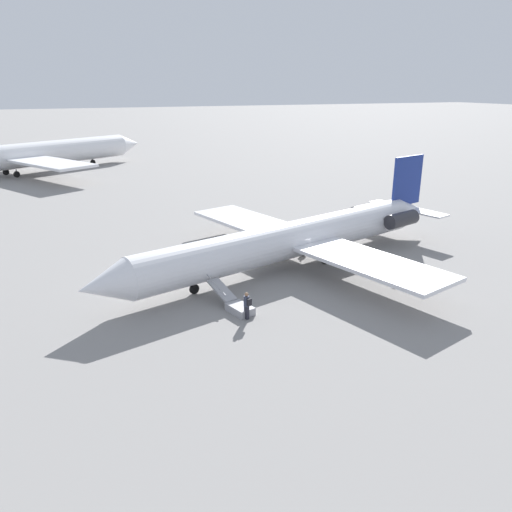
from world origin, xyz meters
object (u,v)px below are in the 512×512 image
Objects in this scene: airplane_far_center at (25,155)px; boarding_stairs at (236,305)px; airplane_main at (300,237)px; passenger at (247,304)px.

boarding_stairs is (-13.40, 60.69, -2.60)m from airplane_far_center.
airplane_main is 10.03m from boarding_stairs.
passenger is at bearing 172.43° from boarding_stairs.
airplane_far_center is at bearing -3.39° from boarding_stairs.
airplane_far_center is 63.59m from passenger.
airplane_far_center reaches higher than boarding_stairs.
airplane_far_center is 9.71× the size of boarding_stairs.
boarding_stairs is at bearing -106.70° from airplane_far_center.
airplane_far_center reaches higher than passenger.
airplane_main is 7.96× the size of boarding_stairs.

